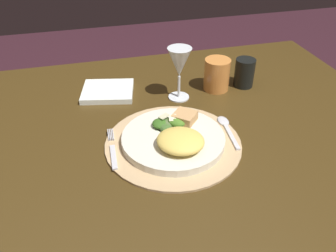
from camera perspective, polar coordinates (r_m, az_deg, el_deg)
The scene contains 12 objects.
dining_table at distance 0.97m, azimuth -4.14°, elevation -9.34°, with size 1.43×0.97×0.74m.
placemat at distance 0.84m, azimuth 0.85°, elevation -2.84°, with size 0.33×0.33×0.01m, color tan.
dinner_plate at distance 0.84m, azimuth 0.86°, elevation -2.15°, with size 0.25×0.25×0.02m, color silver.
pasta_serving at distance 0.79m, azimuth 2.07°, elevation -2.44°, with size 0.11×0.10×0.03m, color #ECCA5B.
salad_greens at distance 0.85m, azimuth 0.03°, elevation 0.38°, with size 0.09×0.08×0.02m.
bread_piece at distance 0.87m, azimuth 2.74°, elevation 1.44°, with size 0.05×0.05×0.02m, color tan.
fork at distance 0.82m, azimuth -9.08°, elevation -3.93°, with size 0.02×0.15×0.00m.
spoon at distance 0.90m, azimuth 9.51°, elevation -0.01°, with size 0.03×0.14×0.01m.
napkin at distance 1.06m, azimuth -9.86°, elevation 5.66°, with size 0.15×0.13×0.02m, color white.
wine_glass at distance 0.98m, azimuth 1.89°, elevation 10.15°, with size 0.07×0.07×0.15m.
amber_tumbler at distance 1.06m, azimuth 8.03°, elevation 8.37°, with size 0.08×0.08×0.10m, color orange.
dark_tumbler at distance 1.10m, azimuth 12.45°, elevation 8.55°, with size 0.06×0.06×0.09m, color black.
Camera 1 is at (-0.11, -0.69, 1.26)m, focal length 37.05 mm.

